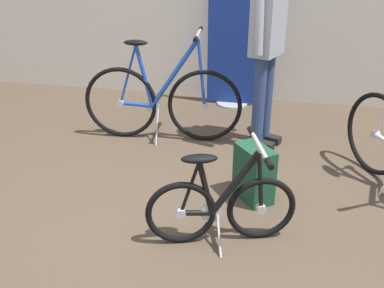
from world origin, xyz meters
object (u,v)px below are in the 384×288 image
Objects in this scene: floor_banner_stand at (234,46)px; visitor_near_wall at (268,36)px; folding_bike_foreground at (221,204)px; display_bike_right at (162,101)px; backpack_on_floor at (255,174)px.

visitor_near_wall is at bearing -69.24° from floor_banner_stand.
floor_banner_stand is 2.59m from folding_bike_foreground.
display_bike_right is at bearing -116.11° from floor_banner_stand.
backpack_on_floor is at bearing 73.10° from folding_bike_foreground.
visitor_near_wall reaches higher than display_bike_right.
folding_bike_foreground is 2.21× the size of backpack_on_floor.
visitor_near_wall reaches higher than backpack_on_floor.
floor_banner_stand reaches higher than folding_bike_foreground.
visitor_near_wall reaches higher than folding_bike_foreground.
floor_banner_stand is at bearing 95.29° from folding_bike_foreground.
display_bike_right is at bearing 136.40° from backpack_on_floor.
visitor_near_wall reaches higher than floor_banner_stand.
folding_bike_foreground is at bearing -84.71° from floor_banner_stand.
floor_banner_stand reaches higher than backpack_on_floor.
display_bike_right is 1.12m from visitor_near_wall.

